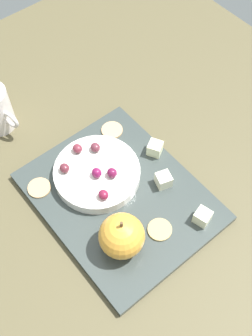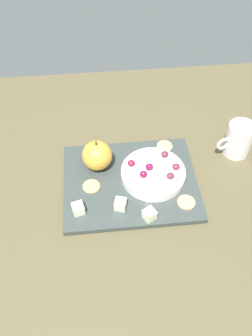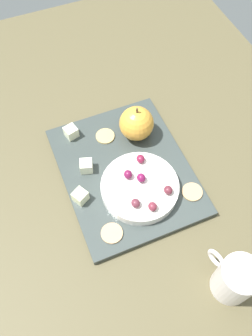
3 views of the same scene
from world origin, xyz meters
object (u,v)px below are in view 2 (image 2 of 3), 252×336
cracker_2 (165,146)px  cracker_0 (91,186)px  platter (130,182)px  cheese_cube_0 (149,215)px  cheese_cube_2 (78,209)px  grape_2 (131,163)px  serving_dish (153,174)px  apple_whole (97,155)px  grape_3 (143,174)px  cup (238,139)px  cracker_1 (186,202)px  grape_1 (165,154)px  grape_0 (149,167)px  grape_4 (170,176)px  cheese_cube_1 (120,204)px  grape_5 (176,167)px

cracker_2 → cracker_0: bearing=-150.2°
platter → cheese_cube_0: (3.23, -11.49, 2.05)cm
cheese_cube_2 → grape_2: grape_2 is taller
serving_dish → cheese_cube_0: (-2.70, -12.25, 0.21)cm
cracker_0 → grape_2: 11.75cm
serving_dish → apple_whole: 15.08cm
grape_3 → cup: size_ratio=0.19×
cracker_1 → grape_2: grape_2 is taller
cracker_2 → grape_1: 6.25cm
apple_whole → cracker_2: size_ratio=1.80×
cheese_cube_0 → cup: (26.98, 19.93, 2.01)cm
cup → cracker_2: bearing=172.9°
cracker_1 → grape_3: size_ratio=2.20×
cheese_cube_2 → cup: cup is taller
grape_0 → grape_3: bearing=-129.2°
cheese_cube_0 → cracker_1: size_ratio=0.61×
grape_1 → serving_dish: bearing=-128.6°
grape_0 → grape_3: same height
platter → grape_3: size_ratio=17.07×
serving_dish → grape_2: size_ratio=8.26×
cheese_cube_0 → grape_4: bearing=55.7°
grape_4 → platter: bearing=169.2°
cheese_cube_0 → grape_1: size_ratio=1.33×
platter → cracker_1: 15.26cm
cheese_cube_0 → cheese_cube_1: bearing=151.1°
platter → grape_4: grape_4 is taller
cheese_cube_2 → cracker_1: (26.12, -0.08, -1.13)cm
cracker_1 → grape_5: size_ratio=2.20×
cheese_cube_0 → cracker_0: (-13.23, 10.45, -1.13)cm
cracker_2 → grape_4: bearing=-94.3°
cheese_cube_1 → grape_3: bearing=48.2°
cheese_cube_1 → grape_5: (14.98, 8.86, 1.71)cm
serving_dish → grape_2: grape_2 is taller
grape_1 → grape_4: (0.15, -7.28, 0.00)cm
cheese_cube_0 → grape_0: size_ratio=1.33×
grape_0 → grape_5: grape_0 is taller
cracker_1 → cheese_cube_2: bearing=179.8°
apple_whole → cracker_0: apple_whole is taller
cheese_cube_0 → grape_4: grape_4 is taller
cracker_0 → cracker_1: (22.81, -7.20, 0.00)cm
serving_dish → grape_3: grape_3 is taller
serving_dish → cheese_cube_0: 12.55cm
cheese_cube_2 → cheese_cube_1: bearing=1.4°
grape_3 → apple_whole: bearing=149.0°
cheese_cube_1 → grape_0: 12.59cm
apple_whole → cup: size_ratio=0.77×
grape_5 → cracker_1: bearing=-83.4°
cracker_0 → grape_1: size_ratio=2.20×
cheese_cube_1 → cracker_1: size_ratio=0.61×
cheese_cube_2 → grape_2: bearing=39.4°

